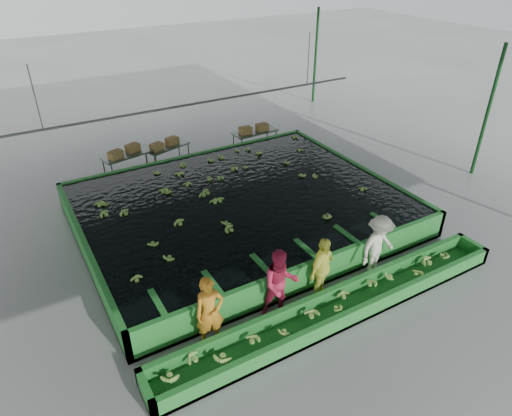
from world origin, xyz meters
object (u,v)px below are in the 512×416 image
worker_a (210,312)px  box_stack_left (125,154)px  packing_table_mid (168,155)px  box_stack_right (254,132)px  worker_d (378,246)px  worker_c (322,269)px  flotation_tank (241,209)px  worker_b (280,284)px  box_stack_mid (165,147)px  packing_table_left (130,164)px  sorting_trough (339,307)px  packing_table_right (255,141)px

worker_a → box_stack_left: 9.47m
packing_table_mid → box_stack_right: bearing=-8.3°
worker_d → worker_a: bearing=172.7°
worker_c → flotation_tank: bearing=66.5°
worker_b → worker_d: (3.15, -0.00, -0.02)m
box_stack_mid → worker_c: bearing=-86.2°
box_stack_mid → flotation_tank: bearing=-83.3°
worker_d → worker_c: bearing=172.7°
box_stack_right → packing_table_left: bearing=175.6°
packing_table_mid → worker_c: bearing=-86.9°
packing_table_mid → worker_b: bearing=-94.3°
packing_table_left → worker_a: bearing=-95.9°
flotation_tank → box_stack_left: size_ratio=7.57×
packing_table_left → box_stack_right: bearing=-4.4°
packing_table_mid → box_stack_mid: (-0.11, -0.04, 0.42)m
sorting_trough → worker_b: 1.63m
flotation_tank → box_stack_left: box_stack_left is taller
sorting_trough → box_stack_right: (3.25, 9.86, 0.65)m
box_stack_mid → box_stack_right: (3.86, -0.51, 0.06)m
packing_table_right → box_stack_mid: size_ratio=1.54×
worker_a → worker_c: size_ratio=1.02×
worker_a → box_stack_right: bearing=62.3°
box_stack_mid → box_stack_right: bearing=-7.5°
packing_table_left → box_stack_mid: (1.52, 0.09, 0.37)m
worker_b → box_stack_right: worker_b is taller
worker_c → worker_d: worker_d is taller
worker_c → packing_table_mid: size_ratio=0.99×
sorting_trough → packing_table_right: (3.33, 9.91, 0.20)m
flotation_tank → worker_c: 4.32m
box_stack_left → box_stack_right: size_ratio=1.00×
worker_d → packing_table_right: size_ratio=0.94×
packing_table_left → box_stack_left: 0.49m
sorting_trough → box_stack_left: box_stack_left is taller
worker_c → box_stack_right: (3.23, 9.06, -0.01)m
packing_table_right → box_stack_mid: (-3.94, 0.46, 0.39)m
packing_table_left → packing_table_right: (5.46, -0.37, -0.02)m
worker_a → box_stack_right: (6.36, 9.06, -0.02)m
packing_table_mid → box_stack_mid: size_ratio=1.43×
box_stack_mid → box_stack_right: size_ratio=0.96×
flotation_tank → sorting_trough: 5.10m
worker_c → packing_table_left: bearing=79.1°
flotation_tank → packing_table_mid: bearing=95.5°
flotation_tank → box_stack_mid: (-0.62, 5.27, 0.38)m
flotation_tank → box_stack_mid: size_ratio=7.83×
flotation_tank → packing_table_left: packing_table_left is taller
worker_d → packing_table_right: (1.41, 9.11, -0.48)m
packing_table_left → box_stack_left: box_stack_left is taller
box_stack_right → box_stack_left: bearing=176.2°
worker_c → box_stack_left: size_ratio=1.36×
packing_table_mid → box_stack_left: 1.85m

